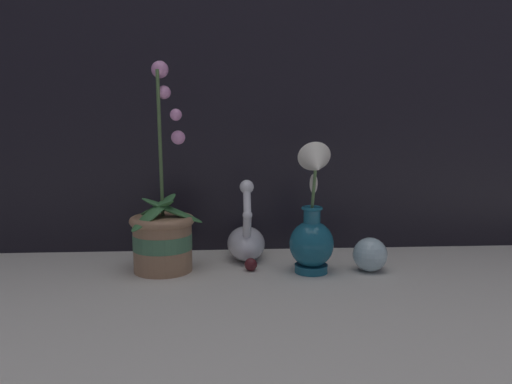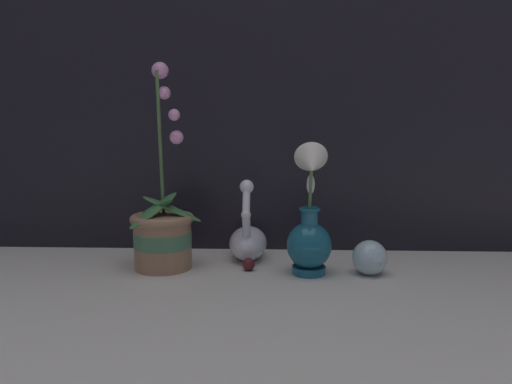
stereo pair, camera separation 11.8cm
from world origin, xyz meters
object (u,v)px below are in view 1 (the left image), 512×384
(orchid_potted_plant, at_px, (163,233))
(glass_sphere, at_px, (370,254))
(blue_vase, at_px, (312,229))
(swan_figurine, at_px, (246,240))

(orchid_potted_plant, bearing_deg, glass_sphere, -3.95)
(blue_vase, height_order, glass_sphere, blue_vase)
(orchid_potted_plant, bearing_deg, swan_figurine, 24.07)
(glass_sphere, bearing_deg, orchid_potted_plant, 176.05)
(swan_figurine, distance_m, glass_sphere, 0.31)
(blue_vase, bearing_deg, orchid_potted_plant, 173.23)
(swan_figurine, distance_m, blue_vase, 0.20)
(glass_sphere, bearing_deg, swan_figurine, 156.87)
(orchid_potted_plant, xyz_separation_m, swan_figurine, (0.20, 0.09, -0.04))
(orchid_potted_plant, xyz_separation_m, blue_vase, (0.34, -0.04, 0.02))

